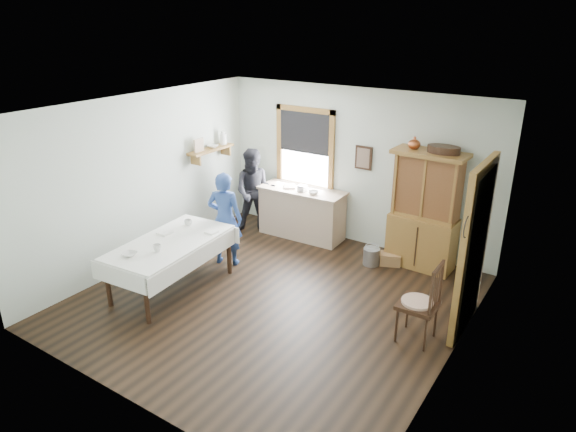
{
  "coord_description": "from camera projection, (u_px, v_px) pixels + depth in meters",
  "views": [
    {
      "loc": [
        3.67,
        -5.19,
        3.82
      ],
      "look_at": [
        0.06,
        0.3,
        1.2
      ],
      "focal_mm": 32.0,
      "sensor_mm": 36.0,
      "label": 1
    }
  ],
  "objects": [
    {
      "name": "room",
      "position": [
        272.0,
        212.0,
        6.81
      ],
      "size": [
        5.01,
        5.01,
        2.7
      ],
      "color": "black",
      "rests_on": "ground"
    },
    {
      "name": "window",
      "position": [
        305.0,
        144.0,
        9.13
      ],
      "size": [
        1.18,
        0.07,
        1.48
      ],
      "color": "white",
      "rests_on": "room"
    },
    {
      "name": "doorway",
      "position": [
        475.0,
        245.0,
        6.29
      ],
      "size": [
        0.09,
        1.14,
        2.22
      ],
      "color": "#493F34",
      "rests_on": "room"
    },
    {
      "name": "wall_shelf",
      "position": [
        212.0,
        148.0,
        9.13
      ],
      "size": [
        0.24,
        1.0,
        0.44
      ],
      "color": "olive",
      "rests_on": "room"
    },
    {
      "name": "framed_picture",
      "position": [
        363.0,
        158.0,
        8.57
      ],
      "size": [
        0.3,
        0.04,
        0.4
      ],
      "primitive_type": "cube",
      "color": "black",
      "rests_on": "room"
    },
    {
      "name": "rug_beater",
      "position": [
        469.0,
        216.0,
        5.66
      ],
      "size": [
        0.01,
        0.27,
        0.27
      ],
      "primitive_type": "torus",
      "rotation": [
        0.0,
        1.57,
        0.0
      ],
      "color": "black",
      "rests_on": "room"
    },
    {
      "name": "work_counter",
      "position": [
        302.0,
        213.0,
        9.25
      ],
      "size": [
        1.59,
        0.65,
        0.9
      ],
      "primitive_type": "cube",
      "rotation": [
        0.0,
        0.0,
        0.03
      ],
      "color": "tan",
      "rests_on": "room"
    },
    {
      "name": "china_hutch",
      "position": [
        424.0,
        211.0,
        7.96
      ],
      "size": [
        1.13,
        0.57,
        1.89
      ],
      "primitive_type": "cube",
      "rotation": [
        0.0,
        0.0,
        -0.04
      ],
      "color": "olive",
      "rests_on": "room"
    },
    {
      "name": "dining_table",
      "position": [
        172.0,
        265.0,
        7.48
      ],
      "size": [
        1.15,
        1.99,
        0.77
      ],
      "primitive_type": "cube",
      "rotation": [
        0.0,
        0.0,
        0.08
      ],
      "color": "white",
      "rests_on": "room"
    },
    {
      "name": "spindle_chair",
      "position": [
        418.0,
        301.0,
        6.25
      ],
      "size": [
        0.5,
        0.5,
        1.08
      ],
      "primitive_type": "cube",
      "rotation": [
        0.0,
        0.0,
        0.01
      ],
      "color": "black",
      "rests_on": "room"
    },
    {
      "name": "pail",
      "position": [
        371.0,
        256.0,
        8.29
      ],
      "size": [
        0.28,
        0.28,
        0.28
      ],
      "primitive_type": "cube",
      "rotation": [
        0.0,
        0.0,
        -0.05
      ],
      "color": "#92959A",
      "rests_on": "room"
    },
    {
      "name": "wicker_basket",
      "position": [
        390.0,
        259.0,
        8.31
      ],
      "size": [
        0.39,
        0.34,
        0.19
      ],
      "primitive_type": "cube",
      "rotation": [
        0.0,
        0.0,
        0.4
      ],
      "color": "olive",
      "rests_on": "room"
    },
    {
      "name": "woman_blue",
      "position": [
        225.0,
        222.0,
        8.14
      ],
      "size": [
        0.61,
        0.51,
        1.42
      ],
      "primitive_type": "imported",
      "rotation": [
        0.0,
        0.0,
        3.51
      ],
      "color": "navy",
      "rests_on": "room"
    },
    {
      "name": "figure_dark",
      "position": [
        255.0,
        195.0,
        9.31
      ],
      "size": [
        0.9,
        0.84,
        1.46
      ],
      "primitive_type": "imported",
      "rotation": [
        0.0,
        0.0,
        0.54
      ],
      "color": "black",
      "rests_on": "room"
    },
    {
      "name": "table_cup_a",
      "position": [
        188.0,
        222.0,
        7.87
      ],
      "size": [
        0.15,
        0.15,
        0.09
      ],
      "primitive_type": "imported",
      "rotation": [
        0.0,
        0.0,
        0.36
      ],
      "color": "silver",
      "rests_on": "dining_table"
    },
    {
      "name": "table_cup_b",
      "position": [
        157.0,
        248.0,
        7.01
      ],
      "size": [
        0.12,
        0.12,
        0.1
      ],
      "primitive_type": "imported",
      "rotation": [
        0.0,
        0.0,
        -0.1
      ],
      "color": "silver",
      "rests_on": "dining_table"
    },
    {
      "name": "table_bowl",
      "position": [
        130.0,
        254.0,
        6.89
      ],
      "size": [
        0.25,
        0.25,
        0.05
      ],
      "primitive_type": "imported",
      "rotation": [
        0.0,
        0.0,
        0.21
      ],
      "color": "silver",
      "rests_on": "dining_table"
    },
    {
      "name": "counter_book",
      "position": [
        284.0,
        186.0,
        9.2
      ],
      "size": [
        0.27,
        0.29,
        0.02
      ],
      "primitive_type": "imported",
      "rotation": [
        0.0,
        0.0,
        0.6
      ],
      "color": "brown",
      "rests_on": "work_counter"
    },
    {
      "name": "counter_bowl",
      "position": [
        314.0,
        192.0,
        8.84
      ],
      "size": [
        0.21,
        0.21,
        0.06
      ],
      "primitive_type": "imported",
      "rotation": [
        0.0,
        0.0,
        -0.24
      ],
      "color": "silver",
      "rests_on": "work_counter"
    },
    {
      "name": "shelf_bowl",
      "position": [
        213.0,
        146.0,
        9.13
      ],
      "size": [
        0.22,
        0.22,
        0.05
      ],
      "primitive_type": "imported",
      "color": "silver",
      "rests_on": "wall_shelf"
    }
  ]
}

